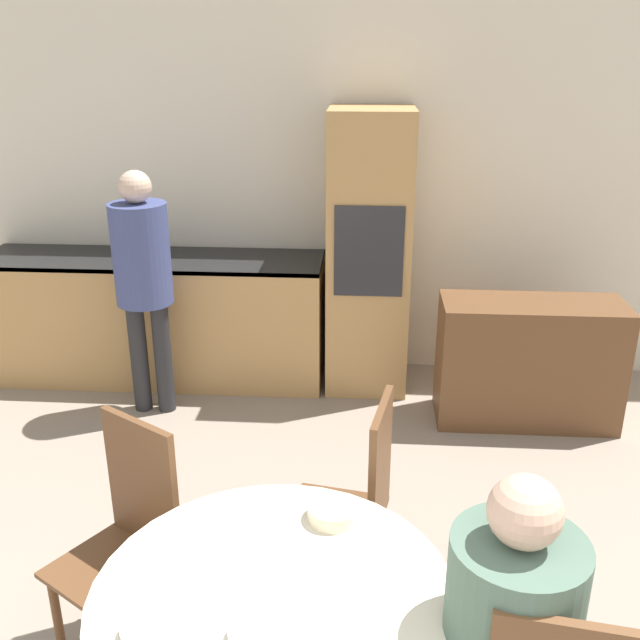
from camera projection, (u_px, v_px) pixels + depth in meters
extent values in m
cube|color=silver|center=(342.00, 196.00, 5.11)|extent=(6.80, 0.05, 2.60)
cube|color=tan|center=(156.00, 318.00, 5.18)|extent=(2.43, 0.60, 0.92)
cube|color=black|center=(151.00, 260.00, 5.02)|extent=(2.43, 0.60, 0.03)
cube|color=tan|center=(369.00, 254.00, 4.91)|extent=(0.56, 0.58, 1.94)
cube|color=#28282D|center=(369.00, 252.00, 4.60)|extent=(0.45, 0.01, 0.60)
cube|color=brown|center=(528.00, 362.00, 4.59)|extent=(1.14, 0.45, 0.82)
cylinder|color=beige|center=(273.00, 595.00, 2.16)|extent=(1.12, 1.12, 0.03)
cylinder|color=brown|center=(58.00, 621.00, 2.78)|extent=(0.04, 0.04, 0.44)
cylinder|color=brown|center=(123.00, 575.00, 3.02)|extent=(0.04, 0.04, 0.44)
cylinder|color=brown|center=(176.00, 608.00, 2.84)|extent=(0.04, 0.04, 0.44)
cube|color=brown|center=(111.00, 568.00, 2.73)|extent=(0.55, 0.55, 0.02)
cube|color=brown|center=(142.00, 482.00, 2.76)|extent=(0.34, 0.23, 0.55)
cylinder|color=brown|center=(309.00, 533.00, 3.28)|extent=(0.04, 0.04, 0.44)
cylinder|color=brown|center=(289.00, 580.00, 2.99)|extent=(0.04, 0.04, 0.44)
cylinder|color=brown|center=(377.00, 544.00, 3.21)|extent=(0.04, 0.04, 0.44)
cylinder|color=brown|center=(363.00, 594.00, 2.92)|extent=(0.04, 0.04, 0.44)
cube|color=brown|center=(335.00, 518.00, 3.02)|extent=(0.47, 0.47, 0.02)
cube|color=brown|center=(380.00, 466.00, 2.87)|extent=(0.10, 0.38, 0.55)
cylinder|color=#4C6656|center=(512.00, 619.00, 2.00)|extent=(0.38, 0.38, 0.52)
sphere|color=tan|center=(525.00, 512.00, 1.87)|extent=(0.20, 0.20, 0.20)
cylinder|color=#262628|center=(139.00, 357.00, 4.72)|extent=(0.12, 0.12, 0.77)
cylinder|color=#262628|center=(163.00, 357.00, 4.71)|extent=(0.12, 0.12, 0.77)
cylinder|color=#3D477A|center=(141.00, 254.00, 4.46)|extent=(0.36, 0.36, 0.64)
sphere|color=beige|center=(135.00, 187.00, 4.31)|extent=(0.20, 0.20, 0.20)
cylinder|color=silver|center=(256.00, 635.00, 1.97)|extent=(0.16, 0.16, 0.04)
cylinder|color=beige|center=(333.00, 512.00, 2.48)|extent=(0.18, 0.18, 0.05)
cylinder|color=silver|center=(147.00, 631.00, 1.99)|extent=(0.15, 0.15, 0.04)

